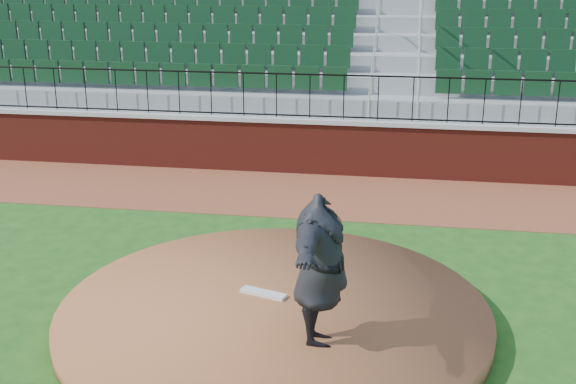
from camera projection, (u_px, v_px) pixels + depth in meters
name	position (u px, v px, depth m)	size (l,w,h in m)	color
ground	(271.00, 310.00, 10.37)	(90.00, 90.00, 0.00)	#1F4D16
warning_track	(317.00, 194.00, 15.44)	(34.00, 3.20, 0.01)	brown
field_wall	(326.00, 148.00, 16.75)	(34.00, 0.35, 1.20)	maroon
wall_cap	(326.00, 121.00, 16.55)	(34.00, 0.45, 0.10)	#B7B7B7
wall_railing	(327.00, 97.00, 16.38)	(34.00, 0.05, 1.00)	black
seating_stands	(339.00, 59.00, 18.79)	(34.00, 5.10, 4.60)	gray
concourse_wall	(348.00, 31.00, 21.28)	(34.00, 0.50, 5.50)	maroon
pitchers_mound	(274.00, 313.00, 10.01)	(5.93, 5.93, 0.25)	brown
pitching_rubber	(263.00, 293.00, 10.27)	(0.68, 0.17, 0.05)	silver
pitcher	(320.00, 270.00, 8.71)	(2.40, 0.65, 1.95)	black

